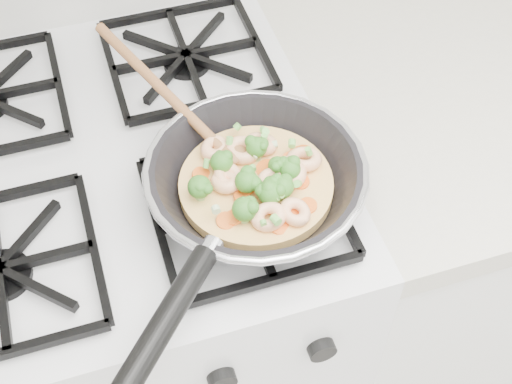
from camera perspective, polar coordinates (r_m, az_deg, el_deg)
name	(u,v)px	position (r m, az deg, el deg)	size (l,w,h in m)	color
stove	(146,319)	(1.34, -8.76, -9.91)	(0.60, 0.60, 0.92)	white
skillet	(253,182)	(0.87, -0.21, 0.83)	(0.35, 0.52, 0.09)	black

